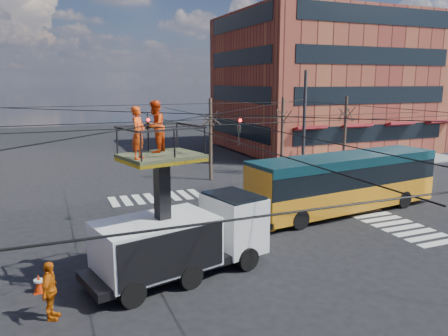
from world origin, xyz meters
The scene contains 13 objects.
ground centered at (0.00, 0.00, 0.00)m, with size 120.00×120.00×0.00m, color black.
sidewalk_ne centered at (21.00, 21.00, 0.06)m, with size 18.00×18.00×0.12m, color slate.
crosswalks centered at (0.00, 0.00, 0.01)m, with size 22.40×22.40×0.02m, color silver, non-canonical shape.
building_ne centered at (21.98, 23.98, 7.00)m, with size 20.06×16.06×14.00m.
overhead_network centered at (-0.07, 0.40, 4.29)m, with size 24.24×24.24×8.00m.
tree_a centered at (5.00, 13.50, 4.63)m, with size 2.00×2.00×6.00m.
tree_b centered at (11.00, 13.50, 4.63)m, with size 2.00×2.00×6.00m.
tree_c centered at (17.00, 13.50, 4.63)m, with size 2.00×2.00×6.00m.
utility_truck centered at (-1.72, -1.24, 2.10)m, with size 7.35×3.96×6.53m.
city_bus centered at (9.03, 3.09, 1.72)m, with size 12.02×4.04×3.20m.
traffic_cone centered at (-6.77, -0.77, 0.33)m, with size 0.36×0.36×0.67m, color red.
worker_ground centered at (-6.41, -2.81, 0.93)m, with size 1.09×0.45×1.86m, color orange.
flagger centered at (4.88, 3.58, 0.83)m, with size 1.07×0.62×1.66m, color orange.
Camera 1 is at (-6.20, -16.16, 7.18)m, focal length 35.00 mm.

